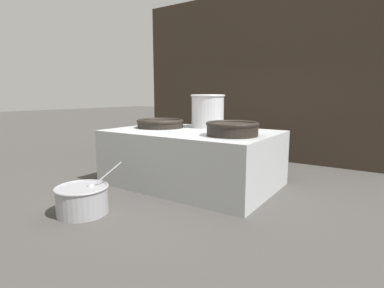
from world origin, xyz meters
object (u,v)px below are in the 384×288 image
object	(u,v)px
giant_wok_far	(232,128)
stock_pot	(208,110)
giant_wok_near	(160,123)
cook	(207,131)
prep_bowl_vegetables	(82,198)

from	to	relation	value
giant_wok_far	stock_pot	xyz separation A→B (m)	(-0.96, 0.85, 0.22)
giant_wok_near	cook	bearing A→B (deg)	80.02
giant_wok_near	prep_bowl_vegetables	size ratio (longest dim) A/B	1.05
stock_pot	giant_wok_far	bearing A→B (deg)	-41.55
giant_wok_near	stock_pot	distance (m)	0.98
cook	prep_bowl_vegetables	distance (m)	3.59
stock_pot	cook	xyz separation A→B (m)	(-0.52, 0.85, -0.52)
giant_wok_far	cook	world-z (taller)	cook
giant_wok_near	giant_wok_far	xyz separation A→B (m)	(1.73, -0.30, 0.03)
cook	prep_bowl_vegetables	world-z (taller)	cook
giant_wok_near	giant_wok_far	size ratio (longest dim) A/B	1.10
giant_wok_near	prep_bowl_vegetables	world-z (taller)	giant_wok_near
stock_pot	prep_bowl_vegetables	bearing A→B (deg)	-99.10
stock_pot	prep_bowl_vegetables	xyz separation A→B (m)	(-0.43, -2.68, -1.12)
giant_wok_near	stock_pot	size ratio (longest dim) A/B	1.37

